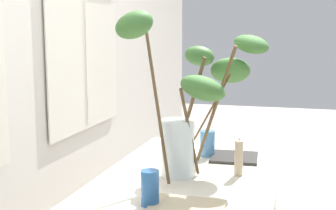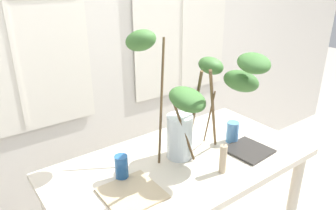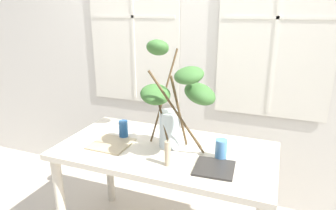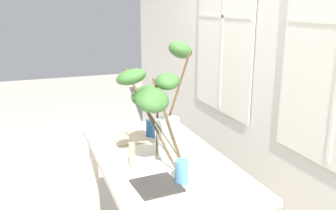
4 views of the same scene
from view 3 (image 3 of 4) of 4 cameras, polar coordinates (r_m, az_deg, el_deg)
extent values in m
cube|color=beige|center=(2.56, 6.34, 12.17)|extent=(5.76, 0.12, 2.80)
cube|color=silver|center=(2.70, -6.82, 16.69)|extent=(0.80, 0.01, 1.47)
cube|color=silver|center=(2.70, -6.86, 16.69)|extent=(0.87, 0.01, 1.54)
cube|color=silver|center=(2.70, -6.90, 16.69)|extent=(0.02, 0.01, 1.47)
cube|color=silver|center=(2.70, -6.90, 16.69)|extent=(0.80, 0.01, 0.02)
cube|color=silver|center=(2.39, 20.55, 15.61)|extent=(0.80, 0.01, 1.47)
cube|color=silver|center=(2.39, 20.55, 15.61)|extent=(0.87, 0.01, 1.54)
cube|color=silver|center=(2.39, 20.55, 15.61)|extent=(0.02, 0.01, 1.47)
cube|color=silver|center=(2.39, 20.55, 15.61)|extent=(0.80, 0.01, 0.02)
cube|color=beige|center=(1.98, -0.54, -8.88)|extent=(1.43, 0.74, 0.04)
cylinder|color=beige|center=(2.26, -20.08, -17.83)|extent=(0.06, 0.06, 0.74)
cylinder|color=beige|center=(2.68, -11.31, -11.09)|extent=(0.06, 0.06, 0.74)
cylinder|color=beige|center=(2.34, 18.26, -16.37)|extent=(0.06, 0.06, 0.74)
cylinder|color=silver|center=(1.96, 0.36, -4.69)|extent=(0.14, 0.14, 0.25)
cylinder|color=silver|center=(1.99, 0.36, -6.78)|extent=(0.13, 0.13, 0.08)
cylinder|color=brown|center=(1.88, -0.98, -3.07)|extent=(0.13, 0.07, 0.38)
ellipsoid|color=#38662D|center=(1.78, -2.46, 2.10)|extent=(0.26, 0.25, 0.17)
cylinder|color=brown|center=(1.97, -0.83, 1.71)|extent=(0.16, 0.16, 0.63)
ellipsoid|color=#38662D|center=(2.00, -2.03, 11.09)|extent=(0.22, 0.24, 0.17)
cylinder|color=brown|center=(1.80, 2.99, -3.27)|extent=(0.19, 0.26, 0.43)
ellipsoid|color=#38662D|center=(1.62, 6.23, 2.19)|extent=(0.27, 0.26, 0.19)
cylinder|color=brown|center=(1.74, 1.97, -1.88)|extent=(0.30, 0.23, 0.56)
ellipsoid|color=#38662D|center=(1.51, 4.09, 5.79)|extent=(0.22, 0.23, 0.13)
cylinder|color=brown|center=(1.86, 2.20, -1.46)|extent=(0.08, 0.17, 0.50)
ellipsoid|color=#38662D|center=(1.74, 4.31, 5.68)|extent=(0.19, 0.18, 0.12)
cylinder|color=#235693|center=(2.13, -8.64, -4.71)|extent=(0.06, 0.06, 0.13)
cylinder|color=#4C84BC|center=(1.84, 10.26, -8.48)|extent=(0.07, 0.07, 0.13)
cube|color=tan|center=(2.06, -10.98, -7.42)|extent=(0.26, 0.26, 0.01)
cube|color=#2D2B28|center=(1.75, 9.01, -12.00)|extent=(0.24, 0.24, 0.01)
cylinder|color=tan|center=(1.74, -0.07, -9.40)|extent=(0.04, 0.04, 0.15)
cylinder|color=black|center=(1.70, -0.07, -6.94)|extent=(0.00, 0.00, 0.01)
camera|label=1|loc=(2.77, -43.36, 7.53)|focal=49.54mm
camera|label=2|loc=(1.68, -53.12, 13.38)|focal=33.93mm
camera|label=4|loc=(1.62, 76.72, 5.48)|focal=39.00mm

